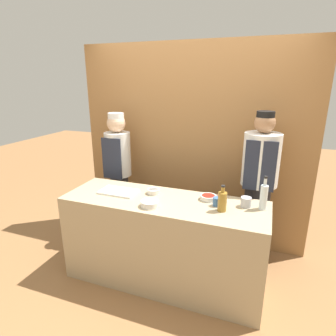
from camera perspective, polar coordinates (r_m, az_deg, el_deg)
The scene contains 13 objects.
ground_plane at distance 3.14m, azimuth -0.86°, elevation -21.54°, with size 14.00×14.00×0.00m, color olive.
cabinet_wall at distance 3.48m, azimuth 4.96°, elevation 4.48°, with size 2.80×0.18×2.40m.
counter at distance 2.88m, azimuth -0.90°, elevation -14.63°, with size 1.95×0.64×0.89m.
sauce_bowl_white at distance 2.81m, azimuth -2.97°, elevation -4.70°, with size 0.13×0.13×0.05m.
sauce_bowl_brown at distance 2.54m, azimuth -3.72°, elevation -7.16°, with size 0.16×0.16×0.05m.
sauce_bowl_red at distance 2.70m, azimuth 8.17°, elevation -5.90°, with size 0.15×0.15×0.04m.
cutting_board at distance 2.88m, azimuth -10.03°, elevation -4.74°, with size 0.37×0.22×0.02m.
bottle_clear at distance 2.58m, azimuth 18.86°, elevation -5.50°, with size 0.06×0.06×0.31m.
bottle_vinegar at distance 2.47m, azimuth 10.96°, elevation -6.60°, with size 0.08×0.08×0.24m.
cup_blue at distance 2.58m, azimuth 9.92°, elevation -6.74°, with size 0.07×0.07×0.08m.
cup_steel at distance 2.62m, azimuth 15.55°, elevation -6.68°, with size 0.09×0.09×0.09m.
chef_left at distance 3.53m, azimuth -9.96°, elevation -0.70°, with size 0.31×0.31×1.61m.
chef_right at distance 3.08m, azimuth 17.86°, elevation -3.64°, with size 0.37×0.37×1.69m.
Camera 1 is at (0.88, -2.28, 1.98)m, focal length 30.00 mm.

